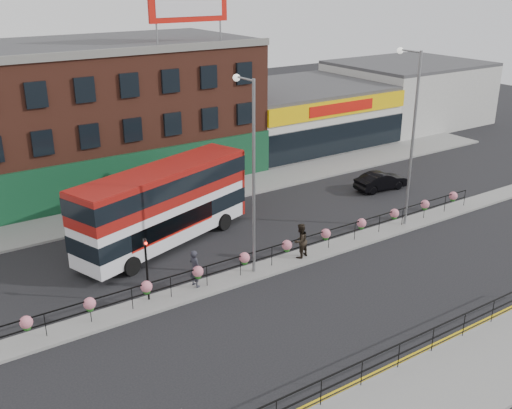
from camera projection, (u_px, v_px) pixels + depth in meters
ground at (287, 263)px, 32.83m from camera, size 120.00×120.00×0.00m
south_pavement at (469, 376)px, 23.53m from camera, size 60.00×4.00×0.15m
north_pavement at (185, 198)px, 42.08m from camera, size 60.00×4.00×0.15m
median at (287, 262)px, 32.80m from camera, size 60.00×1.60×0.15m
yellow_line_inner at (424, 349)px, 25.33m from camera, size 60.00×0.10×0.01m
yellow_line_outer at (427, 351)px, 25.19m from camera, size 60.00×0.10×0.01m
brick_building at (83, 114)px, 44.32m from camera, size 25.00×12.21×10.30m
supermarket at (297, 114)px, 55.61m from camera, size 15.00×12.25×5.30m
warehouse_east at (407, 92)px, 63.20m from camera, size 14.50×12.00×6.30m
billboard at (188, 0)px, 40.97m from camera, size 6.00×0.29×4.40m
median_railing at (287, 246)px, 32.45m from camera, size 30.04×0.56×1.23m
south_railing at (399, 350)px, 23.63m from camera, size 20.04×0.05×1.12m
double_decker_bus at (164, 198)px, 34.10m from camera, size 11.84×6.27×4.69m
car at (381, 181)px, 43.78m from camera, size 2.14×4.29×1.33m
pedestrian_a at (195, 268)px, 29.81m from camera, size 0.87×0.70×1.96m
pedestrian_b at (300, 241)px, 32.87m from camera, size 1.31×1.20×1.98m
lamp_column_west at (251, 161)px, 29.68m from camera, size 0.36×1.78×10.13m
lamp_column_east at (411, 124)px, 35.58m from camera, size 0.38×1.87×10.67m
traffic_light_median at (146, 256)px, 28.07m from camera, size 0.15×0.28×3.65m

